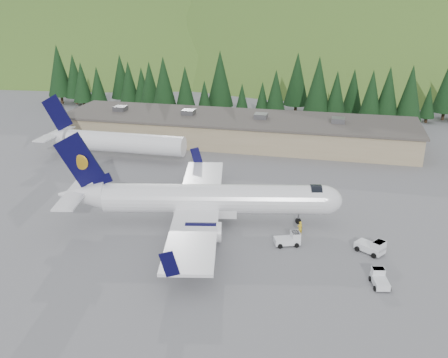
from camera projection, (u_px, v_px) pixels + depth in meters
The scene contains 10 objects.
ground at pixel (214, 223), 66.05m from camera, with size 600.00×600.00×0.00m, color slate.
airliner at pixel (205, 200), 64.92m from camera, with size 36.94×34.90×12.32m.
second_airliner at pixel (110, 141), 90.26m from camera, with size 27.50×11.00×10.05m.
baggage_tug_a at pixel (289, 239), 60.10m from camera, with size 3.38×2.63×1.62m.
baggage_tug_b at pixel (372, 247), 58.13m from camera, with size 3.68×3.25×1.77m.
baggage_tug_c at pixel (379, 279), 51.93m from camera, with size 2.19×3.06×1.51m.
terminal_building at pixel (236, 129), 100.82m from camera, with size 71.00×17.00×6.10m.
ramp_worker at pixel (300, 228), 62.45m from camera, with size 0.67×0.44×1.84m, color gold.
tree_line at pixel (259, 85), 119.43m from camera, with size 113.02×18.31×14.52m.
hills at pixel (403, 209), 272.75m from camera, with size 614.00×330.00×300.00m.
Camera 1 is at (15.00, -57.87, 28.70)m, focal length 40.00 mm.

